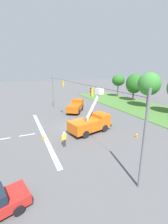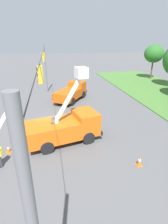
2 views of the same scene
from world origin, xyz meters
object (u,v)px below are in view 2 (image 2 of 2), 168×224
object	(u,v)px
tree_far_west	(154,54)
utility_truck_bucket_lift	(65,126)
utility_truck_support_near	(72,92)
traffic_cone_lane_edge_a	(8,149)
traffic_cone_near_bucket	(140,161)
traffic_cone_foreground_right	(39,121)

from	to	relation	value
tree_far_west	utility_truck_bucket_lift	bearing A→B (deg)	-43.83
utility_truck_support_near	traffic_cone_lane_edge_a	world-z (taller)	utility_truck_support_near
utility_truck_bucket_lift	traffic_cone_near_bucket	bearing A→B (deg)	47.89
utility_truck_bucket_lift	traffic_cone_near_bucket	xyz separation A→B (m)	(4.04, 4.47, -1.00)
tree_far_west	traffic_cone_foreground_right	world-z (taller)	tree_far_west
tree_far_west	utility_truck_support_near	world-z (taller)	tree_far_west
tree_far_west	utility_truck_support_near	bearing A→B (deg)	-59.89
utility_truck_bucket_lift	traffic_cone_lane_edge_a	world-z (taller)	utility_truck_bucket_lift
utility_truck_support_near	utility_truck_bucket_lift	bearing A→B (deg)	-10.33
tree_far_west	traffic_cone_lane_edge_a	xyz separation A→B (m)	(21.73, -24.42, -4.83)
traffic_cone_near_bucket	traffic_cone_lane_edge_a	size ratio (longest dim) A/B	1.16
utility_truck_bucket_lift	traffic_cone_foreground_right	xyz separation A→B (m)	(-3.41, -2.24, -0.98)
tree_far_west	traffic_cone_lane_edge_a	bearing A→B (deg)	-48.34
traffic_cone_foreground_right	traffic_cone_lane_edge_a	size ratio (longest dim) A/B	1.20
tree_far_west	utility_truck_support_near	distance (m)	21.42
tree_far_west	utility_truck_bucket_lift	world-z (taller)	tree_far_west
traffic_cone_lane_edge_a	utility_truck_support_near	bearing A→B (deg)	150.92
utility_truck_bucket_lift	utility_truck_support_near	bearing A→B (deg)	169.67
tree_far_west	utility_truck_bucket_lift	size ratio (longest dim) A/B	1.10
utility_truck_bucket_lift	traffic_cone_lane_edge_a	xyz separation A→B (m)	(0.79, -4.32, -1.05)
utility_truck_support_near	traffic_cone_foreground_right	xyz separation A→B (m)	(6.97, -4.14, -0.77)
utility_truck_support_near	traffic_cone_foreground_right	distance (m)	8.14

